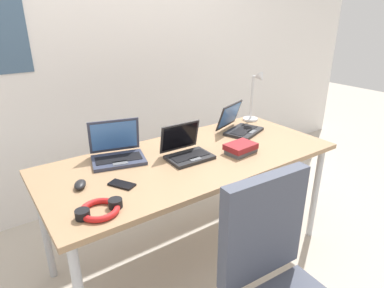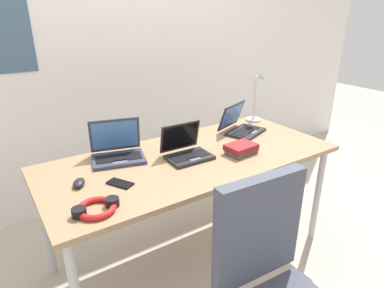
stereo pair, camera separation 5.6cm
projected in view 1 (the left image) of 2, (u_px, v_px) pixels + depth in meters
ground_plane at (192, 253)px, 2.30m from camera, size 12.00×12.00×0.00m
wall_back at (113, 46)px, 2.64m from camera, size 6.00×0.13×2.60m
desk at (192, 164)px, 2.04m from camera, size 1.80×0.80×0.74m
desk_lamp at (255, 97)px, 2.58m from camera, size 0.12×0.18×0.40m
laptop_by_keyboard at (187, 151)px, 1.99m from camera, size 0.27×0.23×0.20m
laptop_front_left at (239, 126)px, 2.41m from camera, size 0.35×0.34×0.20m
laptop_center at (117, 152)px, 1.96m from camera, size 0.35×0.31×0.23m
computer_mouse at (80, 184)px, 1.66m from camera, size 0.09×0.11×0.03m
cell_phone at (122, 184)px, 1.68m from camera, size 0.12×0.15×0.01m
headphones at (100, 209)px, 1.45m from camera, size 0.21×0.18×0.04m
book_stack at (241, 148)px, 2.05m from camera, size 0.20×0.15×0.06m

